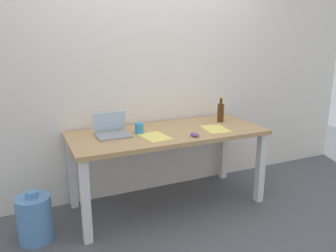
# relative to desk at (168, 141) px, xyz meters

# --- Properties ---
(ground_plane) EXTENTS (8.00, 8.00, 0.00)m
(ground_plane) POSITION_rel_desk_xyz_m (0.00, 0.00, -0.65)
(ground_plane) COLOR #515459
(back_wall) EXTENTS (5.20, 0.08, 2.60)m
(back_wall) POSITION_rel_desk_xyz_m (0.00, 0.44, 0.65)
(back_wall) COLOR silver
(back_wall) RESTS_ON ground
(desk) EXTENTS (1.83, 0.76, 0.75)m
(desk) POSITION_rel_desk_xyz_m (0.00, 0.00, 0.00)
(desk) COLOR tan
(desk) RESTS_ON ground
(laptop_left) EXTENTS (0.29, 0.25, 0.20)m
(laptop_left) POSITION_rel_desk_xyz_m (-0.51, 0.07, 0.14)
(laptop_left) COLOR gray
(laptop_left) RESTS_ON desk
(beer_bottle) EXTENTS (0.07, 0.07, 0.26)m
(beer_bottle) POSITION_rel_desk_xyz_m (0.65, 0.11, 0.20)
(beer_bottle) COLOR #47280F
(beer_bottle) RESTS_ON desk
(computer_mouse) EXTENTS (0.08, 0.11, 0.03)m
(computer_mouse) POSITION_rel_desk_xyz_m (0.14, -0.26, 0.11)
(computer_mouse) COLOR #724799
(computer_mouse) RESTS_ON desk
(coffee_mug) EXTENTS (0.08, 0.08, 0.09)m
(coffee_mug) POSITION_rel_desk_xyz_m (-0.27, 0.05, 0.14)
(coffee_mug) COLOR #338CC6
(coffee_mug) RESTS_ON desk
(paper_sheet_front_right) EXTENTS (0.25, 0.32, 0.00)m
(paper_sheet_front_right) POSITION_rel_desk_xyz_m (0.45, -0.12, 0.10)
(paper_sheet_front_right) COLOR #F4E06B
(paper_sheet_front_right) RESTS_ON desk
(paper_yellow_folder) EXTENTS (0.24, 0.32, 0.00)m
(paper_yellow_folder) POSITION_rel_desk_xyz_m (-0.18, -0.12, 0.10)
(paper_yellow_folder) COLOR #F4E06B
(paper_yellow_folder) RESTS_ON desk
(water_cooler_jug) EXTENTS (0.28, 0.28, 0.43)m
(water_cooler_jug) POSITION_rel_desk_xyz_m (-1.23, -0.11, -0.46)
(water_cooler_jug) COLOR #598CC6
(water_cooler_jug) RESTS_ON ground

